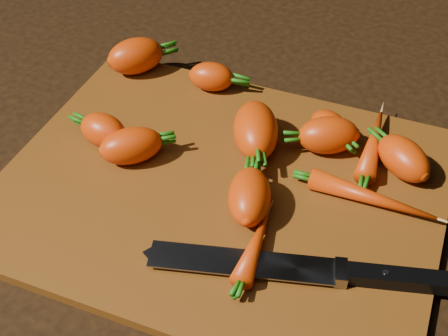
% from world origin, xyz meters
% --- Properties ---
extents(ground, '(2.00, 2.00, 0.01)m').
position_xyz_m(ground, '(0.00, 0.00, -0.01)').
color(ground, black).
extents(cutting_board, '(0.50, 0.40, 0.01)m').
position_xyz_m(cutting_board, '(0.00, 0.00, 0.01)').
color(cutting_board, brown).
rests_on(cutting_board, ground).
extents(carrot_0, '(0.09, 0.09, 0.05)m').
position_xyz_m(carrot_0, '(-0.20, 0.17, 0.04)').
color(carrot_0, '#DE3601').
rests_on(carrot_0, cutting_board).
extents(carrot_1, '(0.07, 0.05, 0.04)m').
position_xyz_m(carrot_1, '(-0.16, 0.02, 0.03)').
color(carrot_1, '#DE3601').
rests_on(carrot_1, cutting_board).
extents(carrot_2, '(0.09, 0.11, 0.05)m').
position_xyz_m(carrot_2, '(0.01, 0.08, 0.04)').
color(carrot_2, '#DE3601').
rests_on(carrot_2, cutting_board).
extents(carrot_3, '(0.07, 0.09, 0.05)m').
position_xyz_m(carrot_3, '(0.04, -0.03, 0.04)').
color(carrot_3, '#DE3601').
rests_on(carrot_3, cutting_board).
extents(carrot_4, '(0.09, 0.07, 0.05)m').
position_xyz_m(carrot_4, '(0.10, 0.10, 0.04)').
color(carrot_4, '#DE3601').
rests_on(carrot_4, cutting_board).
extents(carrot_5, '(0.07, 0.05, 0.04)m').
position_xyz_m(carrot_5, '(-0.08, 0.17, 0.03)').
color(carrot_5, '#DE3601').
rests_on(carrot_5, cutting_board).
extents(carrot_6, '(0.09, 0.08, 0.04)m').
position_xyz_m(carrot_6, '(0.19, 0.10, 0.03)').
color(carrot_6, '#DE3601').
rests_on(carrot_6, cutting_board).
extents(carrot_7, '(0.03, 0.13, 0.03)m').
position_xyz_m(carrot_7, '(0.15, 0.12, 0.03)').
color(carrot_7, '#DE3601').
rests_on(carrot_7, cutting_board).
extents(carrot_8, '(0.14, 0.04, 0.03)m').
position_xyz_m(carrot_8, '(0.17, 0.03, 0.02)').
color(carrot_8, '#DE3601').
rests_on(carrot_8, cutting_board).
extents(carrot_9, '(0.03, 0.09, 0.02)m').
position_xyz_m(carrot_9, '(0.07, -0.08, 0.02)').
color(carrot_9, '#DE3601').
rests_on(carrot_9, cutting_board).
extents(carrot_10, '(0.09, 0.08, 0.04)m').
position_xyz_m(carrot_10, '(-0.11, 0.00, 0.03)').
color(carrot_10, '#DE3601').
rests_on(carrot_10, cutting_board).
extents(carrot_11, '(0.07, 0.07, 0.04)m').
position_xyz_m(carrot_11, '(0.10, 0.12, 0.03)').
color(carrot_11, '#DE3601').
rests_on(carrot_11, cutting_board).
extents(knife, '(0.30, 0.10, 0.02)m').
position_xyz_m(knife, '(0.08, -0.10, 0.02)').
color(knife, gray).
rests_on(knife, cutting_board).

